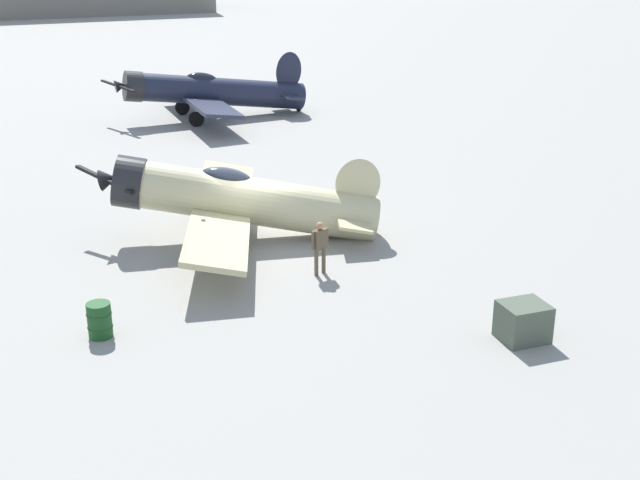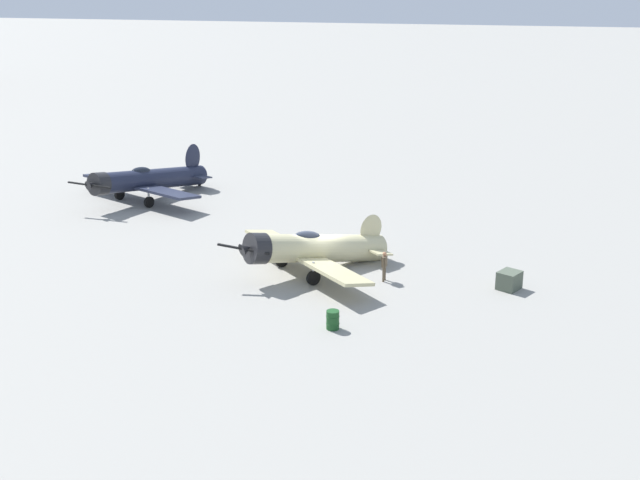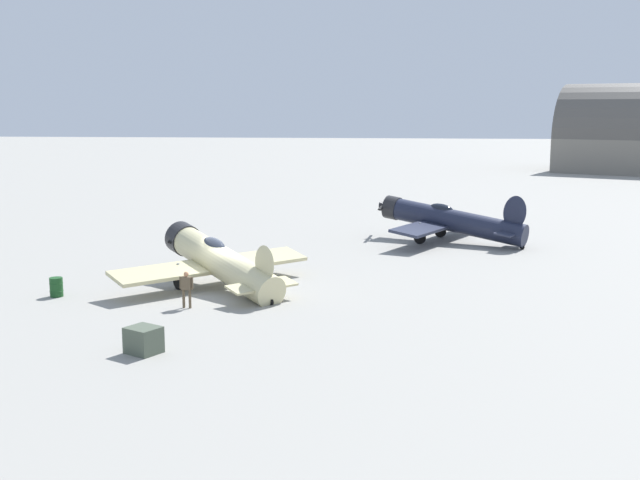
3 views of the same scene
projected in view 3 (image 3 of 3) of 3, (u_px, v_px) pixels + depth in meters
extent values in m
plane|color=gray|center=(224.00, 290.00, 39.12)|extent=(400.00, 400.00, 0.00)
cylinder|color=beige|center=(224.00, 264.00, 38.91)|extent=(7.07, 7.14, 3.03)
cylinder|color=#232326|center=(183.00, 239.00, 41.83)|extent=(2.03, 2.03, 1.82)
cone|color=#232326|center=(177.00, 235.00, 42.31)|extent=(0.97, 0.97, 0.79)
cube|color=black|center=(176.00, 235.00, 42.43)|extent=(2.82, 0.34, 0.50)
ellipsoid|color=black|center=(214.00, 245.00, 39.41)|extent=(1.80, 1.81, 0.97)
cube|color=#C6BC89|center=(213.00, 265.00, 39.72)|extent=(8.86, 8.78, 0.51)
ellipsoid|color=beige|center=(264.00, 264.00, 36.13)|extent=(1.34, 1.35, 1.95)
cube|color=#C6BC89|center=(262.00, 285.00, 36.46)|extent=(3.19, 3.17, 0.29)
cylinder|color=#999BA0|center=(178.00, 272.00, 39.09)|extent=(0.14, 0.14, 0.91)
cylinder|color=black|center=(179.00, 281.00, 39.17)|extent=(0.70, 0.71, 0.80)
cylinder|color=#999BA0|center=(236.00, 264.00, 41.18)|extent=(0.14, 0.14, 0.91)
cylinder|color=black|center=(236.00, 272.00, 41.25)|extent=(0.70, 0.71, 0.80)
cylinder|color=black|center=(271.00, 302.00, 36.03)|extent=(0.27, 0.27, 0.28)
cylinder|color=#1E2338|center=(455.00, 221.00, 52.49)|extent=(5.64, 9.41, 2.66)
cylinder|color=#232326|center=(393.00, 208.00, 54.86)|extent=(1.91, 1.68, 1.69)
cone|color=#232326|center=(384.00, 206.00, 55.20)|extent=(0.87, 0.86, 0.73)
cube|color=black|center=(383.00, 206.00, 55.28)|extent=(3.31, 0.54, 0.26)
ellipsoid|color=black|center=(442.00, 209.00, 52.89)|extent=(1.46, 1.92, 0.89)
cube|color=#282D42|center=(439.00, 224.00, 53.15)|extent=(10.48, 6.53, 0.43)
ellipsoid|color=#1E2338|center=(515.00, 213.00, 50.19)|extent=(0.88, 1.63, 2.31)
cube|color=#282D42|center=(511.00, 232.00, 50.51)|extent=(3.54, 2.49, 0.24)
cylinder|color=#999BA0|center=(420.00, 230.00, 52.15)|extent=(0.14, 0.14, 1.02)
cylinder|color=black|center=(420.00, 238.00, 52.24)|extent=(0.53, 0.81, 0.80)
cylinder|color=#999BA0|center=(441.00, 224.00, 54.87)|extent=(0.14, 0.14, 1.02)
cylinder|color=black|center=(440.00, 231.00, 54.95)|extent=(0.53, 0.81, 0.80)
cylinder|color=black|center=(522.00, 247.00, 50.24)|extent=(0.21, 0.30, 0.28)
cylinder|color=brown|center=(190.00, 299.00, 35.44)|extent=(0.12, 0.12, 0.84)
cylinder|color=brown|center=(184.00, 299.00, 35.50)|extent=(0.12, 0.12, 0.84)
cube|color=brown|center=(186.00, 283.00, 35.35)|extent=(0.27, 0.47, 0.59)
sphere|color=tan|center=(186.00, 274.00, 35.29)|extent=(0.22, 0.22, 0.22)
cylinder|color=brown|center=(192.00, 283.00, 35.30)|extent=(0.09, 0.09, 0.56)
cylinder|color=brown|center=(180.00, 283.00, 35.41)|extent=(0.09, 0.09, 0.56)
cube|color=#4C5647|center=(144.00, 340.00, 28.93)|extent=(1.43, 1.49, 0.98)
cylinder|color=#19471E|center=(56.00, 287.00, 37.62)|extent=(0.61, 0.61, 0.92)
torus|color=#19471E|center=(56.00, 283.00, 37.59)|extent=(0.65, 0.65, 0.04)
torus|color=#19471E|center=(57.00, 291.00, 37.65)|extent=(0.65, 0.65, 0.04)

